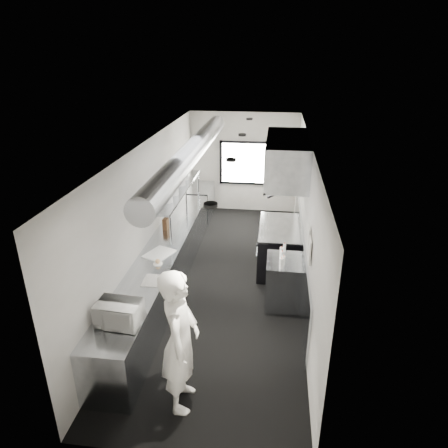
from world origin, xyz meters
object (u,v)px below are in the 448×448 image
(range, at_px, (278,247))
(squeeze_bottle_e, at_px, (284,248))
(line_cook, at_px, (180,341))
(squeeze_bottle_a, at_px, (281,263))
(plate_stack_a, at_px, (166,194))
(plate_stack_c, at_px, (180,178))
(squeeze_bottle_b, at_px, (284,261))
(deli_tub_a, at_px, (107,317))
(plate_stack_d, at_px, (184,172))
(knife_block, at_px, (166,223))
(prep_counter, at_px, (164,269))
(pass_shelf, at_px, (177,191))
(bottle_station, at_px, (284,282))
(far_work_table, at_px, (199,203))
(exhaust_hood, at_px, (286,159))
(small_plate, at_px, (158,264))
(microwave, at_px, (119,313))
(squeeze_bottle_d, at_px, (281,252))
(cutting_board, at_px, (159,254))
(plate_stack_b, at_px, (173,188))
(squeeze_bottle_c, at_px, (282,256))
(deli_tub_b, at_px, (114,305))

(range, height_order, squeeze_bottle_e, squeeze_bottle_e)
(line_cook, bearing_deg, squeeze_bottle_a, -33.88)
(range, height_order, squeeze_bottle_a, squeeze_bottle_a)
(plate_stack_a, distance_m, plate_stack_c, 1.09)
(plate_stack_a, distance_m, squeeze_bottle_b, 2.67)
(deli_tub_a, relative_size, plate_stack_a, 0.50)
(squeeze_bottle_a, bearing_deg, plate_stack_d, 129.80)
(line_cook, height_order, knife_block, line_cook)
(prep_counter, height_order, pass_shelf, pass_shelf)
(line_cook, bearing_deg, knife_block, 13.51)
(bottle_station, bearing_deg, plate_stack_d, 134.01)
(squeeze_bottle_a, bearing_deg, plate_stack_c, 134.62)
(plate_stack_d, xyz_separation_m, squeeze_bottle_b, (2.30, -2.60, -0.76))
(pass_shelf, relative_size, far_work_table, 2.50)
(exhaust_hood, bearing_deg, small_plate, -139.78)
(far_work_table, relative_size, squeeze_bottle_e, 7.22)
(exhaust_hood, distance_m, knife_block, 2.78)
(microwave, relative_size, small_plate, 3.34)
(exhaust_hood, distance_m, small_plate, 3.19)
(plate_stack_d, relative_size, squeeze_bottle_d, 1.88)
(plate_stack_d, bearing_deg, plate_stack_a, -91.02)
(range, bearing_deg, cutting_board, -146.40)
(line_cook, height_order, squeeze_bottle_a, line_cook)
(small_plate, xyz_separation_m, squeeze_bottle_b, (2.17, 0.25, 0.08))
(line_cook, relative_size, small_plate, 12.06)
(exhaust_hood, bearing_deg, plate_stack_b, -178.24)
(exhaust_hood, distance_m, microwave, 4.35)
(cutting_board, xyz_separation_m, knife_block, (-0.16, 1.14, 0.11))
(exhaust_hood, xyz_separation_m, squeeze_bottle_c, (-0.01, -1.40, -1.40))
(bottle_station, xyz_separation_m, squeeze_bottle_e, (-0.02, 0.33, 0.53))
(line_cook, xyz_separation_m, small_plate, (-0.88, 2.05, -0.09))
(bottle_station, xyz_separation_m, plate_stack_d, (-2.34, 2.42, 1.29))
(pass_shelf, relative_size, small_plate, 18.15)
(plate_stack_d, distance_m, squeeze_bottle_a, 3.61)
(microwave, bearing_deg, plate_stack_c, 94.98)
(small_plate, bearing_deg, bottle_station, 10.82)
(deli_tub_b, height_order, knife_block, knife_block)
(range, distance_m, plate_stack_a, 2.63)
(deli_tub_a, relative_size, small_plate, 0.94)
(cutting_board, bearing_deg, pass_shelf, 91.63)
(small_plate, height_order, squeeze_bottle_b, squeeze_bottle_b)
(deli_tub_a, relative_size, squeeze_bottle_a, 0.80)
(squeeze_bottle_b, bearing_deg, squeeze_bottle_a, -107.50)
(plate_stack_a, height_order, squeeze_bottle_e, plate_stack_a)
(pass_shelf, distance_m, squeeze_bottle_b, 3.02)
(plate_stack_d, bearing_deg, squeeze_bottle_d, -45.29)
(prep_counter, bearing_deg, far_work_table, 90.00)
(plate_stack_d, distance_m, squeeze_bottle_d, 3.30)
(prep_counter, relative_size, cutting_board, 11.22)
(range, distance_m, microwave, 4.16)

